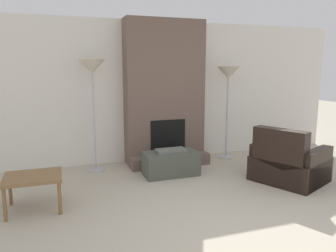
{
  "coord_description": "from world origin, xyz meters",
  "views": [
    {
      "loc": [
        -1.89,
        -2.6,
        1.74
      ],
      "look_at": [
        0.0,
        2.9,
        0.71
      ],
      "focal_mm": 35.0,
      "sensor_mm": 36.0,
      "label": 1
    }
  ],
  "objects_px": {
    "ottoman": "(171,163)",
    "side_table": "(33,180)",
    "floor_lamp_left": "(92,72)",
    "armchair": "(287,165)",
    "floor_lamp_right": "(228,77)"
  },
  "relations": [
    {
      "from": "ottoman",
      "to": "floor_lamp_right",
      "type": "relative_size",
      "value": 0.5
    },
    {
      "from": "ottoman",
      "to": "armchair",
      "type": "relative_size",
      "value": 0.71
    },
    {
      "from": "side_table",
      "to": "floor_lamp_left",
      "type": "xyz_separation_m",
      "value": [
        0.91,
        1.38,
        1.29
      ]
    },
    {
      "from": "armchair",
      "to": "floor_lamp_left",
      "type": "xyz_separation_m",
      "value": [
        -2.73,
        1.55,
        1.41
      ]
    },
    {
      "from": "ottoman",
      "to": "side_table",
      "type": "relative_size",
      "value": 1.31
    },
    {
      "from": "ottoman",
      "to": "armchair",
      "type": "distance_m",
      "value": 1.83
    },
    {
      "from": "ottoman",
      "to": "armchair",
      "type": "height_order",
      "value": "armchair"
    },
    {
      "from": "armchair",
      "to": "floor_lamp_right",
      "type": "xyz_separation_m",
      "value": [
        -0.21,
        1.55,
        1.31
      ]
    },
    {
      "from": "side_table",
      "to": "floor_lamp_left",
      "type": "relative_size",
      "value": 0.36
    },
    {
      "from": "armchair",
      "to": "floor_lamp_left",
      "type": "distance_m",
      "value": 3.45
    },
    {
      "from": "side_table",
      "to": "ottoman",
      "type": "bearing_deg",
      "value": 19.14
    },
    {
      "from": "floor_lamp_right",
      "to": "floor_lamp_left",
      "type": "bearing_deg",
      "value": -180.0
    },
    {
      "from": "floor_lamp_left",
      "to": "ottoman",
      "type": "bearing_deg",
      "value": -30.18
    },
    {
      "from": "side_table",
      "to": "floor_lamp_left",
      "type": "height_order",
      "value": "floor_lamp_left"
    },
    {
      "from": "ottoman",
      "to": "floor_lamp_right",
      "type": "height_order",
      "value": "floor_lamp_right"
    }
  ]
}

